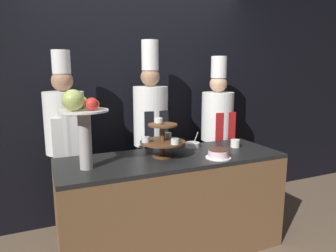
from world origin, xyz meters
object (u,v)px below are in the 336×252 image
Objects in this scene: tiered_stand at (163,139)px; chef_center_left at (151,129)px; cake_round at (218,154)px; serving_bowl_far at (192,145)px; fruit_pedestal at (81,116)px; cup_white at (235,143)px; chef_center_right at (217,129)px; chef_left at (66,140)px.

tiered_stand is 0.20× the size of chef_center_left.
cake_round is at bearing -28.31° from tiered_stand.
tiered_stand is 0.46m from serving_bowl_far.
fruit_pedestal reaches higher than cup_white.
fruit_pedestal is at bearing 172.51° from cake_round.
cake_round is at bearing -65.83° from chef_center_left.
chef_center_right is at bearing 21.22° from fruit_pedestal.
chef_center_right is (0.46, 0.75, 0.05)m from cake_round.
cake_round is (1.09, -0.14, -0.37)m from fruit_pedestal.
cup_white is at bearing 35.51° from cake_round.
cup_white is at bearing -18.10° from chef_left.
chef_center_left is at bearing 114.17° from cake_round.
chef_left is at bearing 161.90° from cup_white.
chef_center_right is (0.88, 0.52, -0.08)m from tiered_stand.
tiered_stand is at bearing -34.98° from chef_left.
fruit_pedestal is 6.85× the size of cup_white.
chef_center_right is (0.80, 0.00, -0.06)m from chef_center_left.
tiered_stand is 2.64× the size of serving_bowl_far.
chef_left reaches higher than chef_center_right.
chef_center_left is 1.08× the size of chef_center_right.
chef_center_left is (-0.31, 0.33, 0.12)m from serving_bowl_far.
serving_bowl_far reaches higher than cake_round.
chef_center_left is (0.08, 0.52, -0.02)m from tiered_stand.
chef_center_left reaches higher than cake_round.
chef_left is at bearing -180.00° from chef_center_right.
cup_white is at bearing -23.76° from serving_bowl_far.
tiered_stand is 0.53m from chef_center_left.
chef_left is at bearing 145.02° from tiered_stand.
serving_bowl_far is at bearing 14.52° from fruit_pedestal.
fruit_pedestal is 1.16m from serving_bowl_far.
fruit_pedestal is 1.70m from chef_center_right.
chef_left reaches higher than fruit_pedestal.
chef_center_left is at bearing 144.22° from cup_white.
chef_center_left is at bearing 133.11° from serving_bowl_far.
chef_left is 0.94× the size of chef_center_left.
fruit_pedestal is at bearing -165.48° from serving_bowl_far.
cup_white is (0.35, 0.25, 0.00)m from cake_round.
cup_white is at bearing 4.27° from fruit_pedestal.
chef_center_left is (0.83, 0.00, 0.04)m from chef_left.
tiered_stand is 4.41× the size of cup_white.
cup_white is (1.44, 0.11, -0.37)m from fruit_pedestal.
cup_white is 0.51m from chef_center_right.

